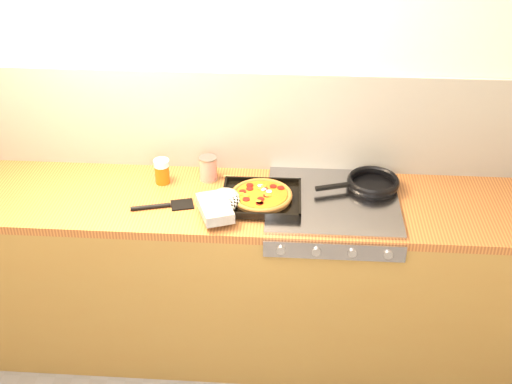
# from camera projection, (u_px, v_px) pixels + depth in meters

# --- Properties ---
(room_shell) EXTENTS (3.20, 3.20, 3.20)m
(room_shell) POSITION_uv_depth(u_px,v_px,m) (240.00, 122.00, 3.07)
(room_shell) COLOR white
(room_shell) RESTS_ON ground
(counter_run) EXTENTS (3.20, 0.62, 0.90)m
(counter_run) POSITION_uv_depth(u_px,v_px,m) (236.00, 274.00, 3.20)
(counter_run) COLOR olive
(counter_run) RESTS_ON ground
(stovetop) EXTENTS (0.60, 0.56, 0.02)m
(stovetop) POSITION_uv_depth(u_px,v_px,m) (333.00, 201.00, 2.93)
(stovetop) COLOR #9A9A9F
(stovetop) RESTS_ON counter_run
(pizza_on_tray) EXTENTS (0.47, 0.41, 0.06)m
(pizza_on_tray) POSITION_uv_depth(u_px,v_px,m) (249.00, 199.00, 2.88)
(pizza_on_tray) COLOR black
(pizza_on_tray) RESTS_ON stovetop
(frying_pan) EXTENTS (0.43, 0.31, 0.04)m
(frying_pan) POSITION_uv_depth(u_px,v_px,m) (372.00, 183.00, 3.00)
(frying_pan) COLOR black
(frying_pan) RESTS_ON stovetop
(tomato_can) EXTENTS (0.11, 0.11, 0.12)m
(tomato_can) POSITION_uv_depth(u_px,v_px,m) (208.00, 168.00, 3.07)
(tomato_can) COLOR maroon
(tomato_can) RESTS_ON counter_run
(juice_glass) EXTENTS (0.09, 0.09, 0.12)m
(juice_glass) POSITION_uv_depth(u_px,v_px,m) (162.00, 171.00, 3.04)
(juice_glass) COLOR #CB4C0B
(juice_glass) RESTS_ON counter_run
(wooden_spoon) EXTENTS (0.30, 0.07, 0.02)m
(wooden_spoon) POSITION_uv_depth(u_px,v_px,m) (260.00, 180.00, 3.07)
(wooden_spoon) COLOR #A07944
(wooden_spoon) RESTS_ON counter_run
(black_spatula) EXTENTS (0.29, 0.12, 0.02)m
(black_spatula) POSITION_uv_depth(u_px,v_px,m) (164.00, 206.00, 2.89)
(black_spatula) COLOR black
(black_spatula) RESTS_ON counter_run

